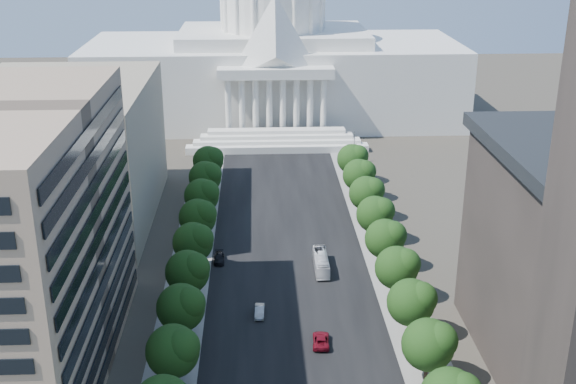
{
  "coord_description": "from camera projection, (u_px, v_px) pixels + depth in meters",
  "views": [
    {
      "loc": [
        -5.76,
        -50.69,
        62.75
      ],
      "look_at": [
        -0.04,
        76.78,
        14.09
      ],
      "focal_mm": 45.0,
      "sensor_mm": 36.0,
      "label": 1
    }
  ],
  "objects": [
    {
      "name": "tree_r_h",
      "position": [
        368.0,
        192.0,
        157.81
      ],
      "size": [
        7.79,
        7.6,
        9.97
      ],
      "color": "#33261C",
      "rests_on": "ground"
    },
    {
      "name": "office_block_left_far",
      "position": [
        62.0,
        153.0,
        155.9
      ],
      "size": [
        38.0,
        52.0,
        30.0
      ],
      "primitive_type": "cube",
      "color": "gray",
      "rests_on": "ground"
    },
    {
      "name": "tree_r_j",
      "position": [
        354.0,
        158.0,
        180.21
      ],
      "size": [
        7.79,
        7.6,
        9.97
      ],
      "color": "#33261C",
      "rests_on": "ground"
    },
    {
      "name": "capitol",
      "position": [
        273.0,
        57.0,
        235.36
      ],
      "size": [
        120.0,
        56.0,
        73.0
      ],
      "color": "white",
      "rests_on": "ground"
    },
    {
      "name": "streetlight_e",
      "position": [
        365.0,
        173.0,
        171.35
      ],
      "size": [
        2.61,
        0.44,
        9.0
      ],
      "color": "gray",
      "rests_on": "ground"
    },
    {
      "name": "car_silver",
      "position": [
        260.0,
        311.0,
        121.27
      ],
      "size": [
        1.73,
        4.62,
        1.51
      ],
      "primitive_type": "imported",
      "rotation": [
        0.0,
        0.0,
        -0.03
      ],
      "color": "#9A9DA2",
      "rests_on": "ground"
    },
    {
      "name": "tree_l_i",
      "position": [
        206.0,
        176.0,
        167.5
      ],
      "size": [
        7.79,
        7.6,
        9.97
      ],
      "color": "#33261C",
      "rests_on": "ground"
    },
    {
      "name": "city_bus",
      "position": [
        321.0,
        262.0,
        136.89
      ],
      "size": [
        2.53,
        10.67,
        2.97
      ],
      "primitive_type": "imported",
      "rotation": [
        0.0,
        0.0,
        -0.0
      ],
      "color": "silver",
      "rests_on": "ground"
    },
    {
      "name": "sidewalk_right",
      "position": [
        374.0,
        230.0,
        154.72
      ],
      "size": [
        8.0,
        260.0,
        0.02
      ],
      "primitive_type": "cube",
      "color": "gray",
      "rests_on": "ground"
    },
    {
      "name": "tree_l_h",
      "position": [
        203.0,
        195.0,
        156.3
      ],
      "size": [
        7.79,
        7.6,
        9.97
      ],
      "color": "#33261C",
      "rests_on": "ground"
    },
    {
      "name": "tree_l_g",
      "position": [
        199.0,
        216.0,
        145.1
      ],
      "size": [
        7.79,
        7.6,
        9.97
      ],
      "color": "#33261C",
      "rests_on": "ground"
    },
    {
      "name": "tree_l_c",
      "position": [
        175.0,
        350.0,
        100.29
      ],
      "size": [
        7.79,
        7.6,
        9.97
      ],
      "color": "#33261C",
      "rests_on": "ground"
    },
    {
      "name": "tree_r_c",
      "position": [
        431.0,
        344.0,
        101.8
      ],
      "size": [
        7.79,
        7.6,
        9.97
      ],
      "color": "#33261C",
      "rests_on": "ground"
    },
    {
      "name": "tree_l_f",
      "position": [
        195.0,
        241.0,
        133.9
      ],
      "size": [
        7.79,
        7.6,
        9.97
      ],
      "color": "#33261C",
      "rests_on": "ground"
    },
    {
      "name": "tree_r_g",
      "position": [
        377.0,
        213.0,
        146.61
      ],
      "size": [
        7.79,
        7.6,
        9.97
      ],
      "color": "#33261C",
      "rests_on": "ground"
    },
    {
      "name": "streetlight_b",
      "position": [
        443.0,
        350.0,
        101.34
      ],
      "size": [
        2.61,
        0.44,
        9.0
      ],
      "color": "gray",
      "rests_on": "ground"
    },
    {
      "name": "car_dark_b",
      "position": [
        219.0,
        258.0,
        140.29
      ],
      "size": [
        2.17,
        5.0,
        1.43
      ],
      "primitive_type": "imported",
      "rotation": [
        0.0,
        0.0,
        0.03
      ],
      "color": "black",
      "rests_on": "ground"
    },
    {
      "name": "streetlight_d",
      "position": [
        383.0,
        214.0,
        148.01
      ],
      "size": [
        2.61,
        0.44,
        9.0
      ],
      "color": "gray",
      "rests_on": "ground"
    },
    {
      "name": "tree_r_f",
      "position": [
        387.0,
        238.0,
        135.41
      ],
      "size": [
        7.79,
        7.6,
        9.97
      ],
      "color": "#33261C",
      "rests_on": "ground"
    },
    {
      "name": "streetlight_f",
      "position": [
        352.0,
        143.0,
        194.68
      ],
      "size": [
        2.61,
        0.44,
        9.0
      ],
      "color": "gray",
      "rests_on": "ground"
    },
    {
      "name": "sidewalk_left",
      "position": [
        196.0,
        233.0,
        153.12
      ],
      "size": [
        8.0,
        260.0,
        0.02
      ],
      "primitive_type": "cube",
      "color": "gray",
      "rests_on": "ground"
    },
    {
      "name": "streetlight_c",
      "position": [
        407.0,
        269.0,
        124.68
      ],
      "size": [
        2.61,
        0.44,
        9.0
      ],
      "color": "gray",
      "rests_on": "ground"
    },
    {
      "name": "tree_r_e",
      "position": [
        399.0,
        267.0,
        124.21
      ],
      "size": [
        7.79,
        7.6,
        9.97
      ],
      "color": "#33261C",
      "rests_on": "ground"
    },
    {
      "name": "road_asphalt",
      "position": [
        285.0,
        232.0,
        153.92
      ],
      "size": [
        30.0,
        260.0,
        0.01
      ],
      "primitive_type": "cube",
      "color": "black",
      "rests_on": "ground"
    },
    {
      "name": "tree_l_j",
      "position": [
        209.0,
        160.0,
        178.7
      ],
      "size": [
        7.79,
        7.6,
        9.97
      ],
      "color": "#33261C",
      "rests_on": "ground"
    },
    {
      "name": "tree_r_i",
      "position": [
        360.0,
        174.0,
        169.01
      ],
      "size": [
        7.79,
        7.6,
        9.97
      ],
      "color": "#33261C",
      "rests_on": "ground"
    },
    {
      "name": "tree_l_e",
      "position": [
        189.0,
        271.0,
        122.7
      ],
      "size": [
        7.79,
        7.6,
        9.97
      ],
      "color": "#33261C",
      "rests_on": "ground"
    },
    {
      "name": "tree_r_d",
      "position": [
        413.0,
        301.0,
        113.0
      ],
      "size": [
        7.79,
        7.6,
        9.97
      ],
      "color": "#33261C",
      "rests_on": "ground"
    },
    {
      "name": "tree_l_d",
      "position": [
        183.0,
        306.0,
        111.5
      ],
      "size": [
        7.79,
        7.6,
        9.97
      ],
      "color": "#33261C",
      "rests_on": "ground"
    },
    {
      "name": "car_red",
      "position": [
        321.0,
        340.0,
        112.97
      ],
      "size": [
        2.96,
        5.71,
        1.54
      ],
      "primitive_type": "imported",
      "rotation": [
        0.0,
        0.0,
        3.07
      ],
      "color": "maroon",
      "rests_on": "ground"
    }
  ]
}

